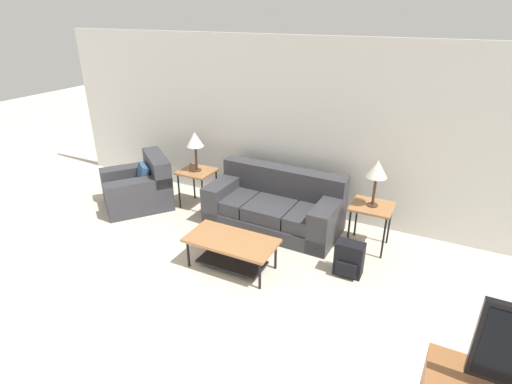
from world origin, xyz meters
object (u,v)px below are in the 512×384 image
table_lamp_left (195,141)px  armchair (139,188)px  side_table_right (372,210)px  couch (275,207)px  backpack (349,259)px  coffee_table (231,247)px  table_lamp_right (377,170)px  side_table_left (197,174)px

table_lamp_left → armchair: bearing=-156.7°
side_table_right → armchair: bearing=-174.0°
armchair → side_table_right: 3.61m
couch → side_table_right: (1.35, 0.04, 0.25)m
table_lamp_left → backpack: table_lamp_left is taller
coffee_table → side_table_right: size_ratio=1.79×
table_lamp_left → table_lamp_right: size_ratio=1.00×
side_table_left → backpack: 2.75m
table_lamp_left → table_lamp_right: same height
armchair → table_lamp_left: 1.26m
side_table_left → backpack: (2.63, -0.73, -0.34)m
coffee_table → backpack: bearing=21.0°
armchair → side_table_left: 0.99m
armchair → side_table_right: (3.59, 0.38, 0.26)m
armchair → table_lamp_right: 3.70m
armchair → backpack: 3.53m
couch → coffee_table: couch is taller
couch → side_table_left: size_ratio=3.14×
side_table_right → table_lamp_right: 0.55m
coffee_table → backpack: (1.32, 0.51, -0.09)m
coffee_table → couch: bearing=88.2°
table_lamp_right → side_table_left: bearing=180.0°
couch → side_table_left: couch is taller
armchair → table_lamp_left: bearing=23.3°
armchair → backpack: (3.51, -0.35, -0.08)m
armchair → table_lamp_right: (3.59, 0.38, 0.82)m
table_lamp_left → side_table_left: bearing=90.0°
backpack → armchair: bearing=174.3°
side_table_right → table_lamp_left: size_ratio=1.00×
armchair → backpack: armchair is taller
table_lamp_right → table_lamp_left: bearing=180.0°
coffee_table → side_table_left: size_ratio=1.79×
side_table_left → table_lamp_right: table_lamp_right is taller
side_table_left → side_table_right: size_ratio=1.00×
couch → backpack: (1.28, -0.69, -0.09)m
backpack → side_table_right: bearing=84.2°
coffee_table → table_lamp_right: 2.02m
couch → table_lamp_left: bearing=178.5°
armchair → side_table_left: size_ratio=2.19×
side_table_left → side_table_right: 2.71m
couch → table_lamp_right: table_lamp_right is taller
couch → side_table_right: size_ratio=3.14×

